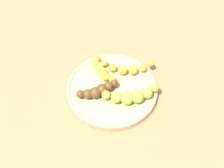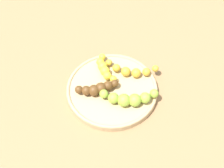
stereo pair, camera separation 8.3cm
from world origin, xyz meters
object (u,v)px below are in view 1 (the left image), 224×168
(fruit_bowl, at_px, (112,89))
(banana_spotted, at_px, (128,68))
(banana_green, at_px, (132,96))
(banana_yellow, at_px, (102,70))
(banana_overripe, at_px, (98,91))

(fruit_bowl, height_order, banana_spotted, banana_spotted)
(banana_green, bearing_deg, banana_yellow, -148.61)
(fruit_bowl, bearing_deg, banana_yellow, 176.88)
(fruit_bowl, relative_size, banana_spotted, 1.90)
(banana_green, distance_m, banana_spotted, 0.10)
(banana_spotted, height_order, banana_yellow, same)
(banana_green, relative_size, banana_spotted, 1.11)
(banana_overripe, bearing_deg, banana_spotted, 112.35)
(banana_green, height_order, banana_yellow, banana_green)
(banana_green, xyz_separation_m, banana_spotted, (-0.09, 0.05, -0.00))
(banana_spotted, bearing_deg, banana_overripe, -45.09)
(fruit_bowl, relative_size, banana_green, 1.71)
(banana_overripe, distance_m, banana_yellow, 0.08)
(banana_overripe, xyz_separation_m, banana_green, (0.07, 0.07, 0.00))
(banana_overripe, height_order, banana_spotted, banana_overripe)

